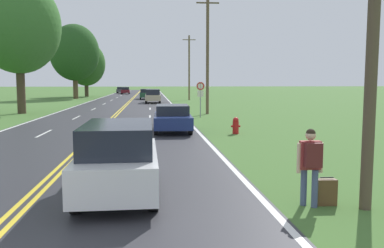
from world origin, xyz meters
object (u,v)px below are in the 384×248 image
tree_mid_treeline (86,64)px  car_dark_blue_sedan_approaching (172,118)px  suitcase (326,192)px  fire_hydrant (236,125)px  car_champagne_suv_mid_near (153,96)px  traffic_sign (200,91)px  tree_far_back (75,53)px  car_maroon_hatchback_receding (125,90)px  car_white_van_nearest (119,158)px  car_dark_grey_sedan_distant (121,90)px  car_dark_green_sedan_mid_far (146,94)px  hitchhiker_person (311,159)px  tree_left_verge (18,26)px

tree_mid_treeline → car_dark_blue_sedan_approaching: 52.10m
suitcase → car_dark_blue_sedan_approaching: (-2.56, 13.03, 0.45)m
fire_hydrant → car_champagne_suv_mid_near: bearing=97.6°
traffic_sign → tree_far_back: bearing=113.8°
suitcase → fire_hydrant: size_ratio=0.73×
tree_far_back → car_maroon_hatchback_receding: tree_far_back is taller
car_white_van_nearest → car_dark_grey_sedan_distant: (-5.72, 82.54, -0.15)m
tree_far_back → car_maroon_hatchback_receding: (6.07, 22.32, -6.09)m
fire_hydrant → car_dark_green_sedan_mid_far: size_ratio=0.17×
car_champagne_suv_mid_near → hitchhiker_person: bearing=4.3°
tree_left_verge → car_champagne_suv_mid_near: size_ratio=2.34×
suitcase → car_maroon_hatchback_receding: 77.44m
car_white_van_nearest → car_dark_green_sedan_mid_far: (0.04, 50.98, -0.08)m
fire_hydrant → car_dark_grey_sedan_distant: 72.78m
fire_hydrant → traffic_sign: traffic_sign is taller
car_dark_blue_sedan_approaching → car_champagne_suv_mid_near: 28.43m
suitcase → car_white_van_nearest: bearing=75.9°
tree_left_verge → car_champagne_suv_mid_near: 19.61m
fire_hydrant → car_dark_green_sedan_mid_far: bearing=97.0°
tree_mid_treeline → car_champagne_suv_mid_near: 25.17m
traffic_sign → suitcase: bearing=-89.7°
traffic_sign → fire_hydrant: bearing=-86.1°
tree_left_verge → car_dark_blue_sedan_approaching: 18.69m
car_dark_blue_sedan_approaching → hitchhiker_person: bearing=11.0°
fire_hydrant → suitcase: bearing=-92.6°
traffic_sign → car_maroon_hatchback_receding: traffic_sign is taller
tree_left_verge → car_champagne_suv_mid_near: tree_left_verge is taller
traffic_sign → car_white_van_nearest: 20.34m
car_white_van_nearest → tree_left_verge: bearing=-159.3°
fire_hydrant → car_white_van_nearest: size_ratio=0.21×
tree_mid_treeline → tree_far_back: 8.95m
fire_hydrant → car_champagne_suv_mid_near: 29.93m
hitchhiker_person → tree_left_verge: 30.32m
car_maroon_hatchback_receding → tree_left_verge: bearing=172.8°
car_champagne_suv_mid_near → car_dark_grey_sedan_distant: bearing=-170.8°
suitcase → car_dark_green_sedan_mid_far: (-4.40, 52.21, 0.51)m
traffic_sign → car_maroon_hatchback_receding: (-8.73, 55.86, -1.18)m
tree_far_back → car_maroon_hatchback_receding: 23.92m
traffic_sign → car_maroon_hatchback_receding: size_ratio=0.61×
tree_mid_treeline → car_dark_grey_sedan_distant: 21.34m
car_dark_blue_sedan_approaching → car_champagne_suv_mid_near: size_ratio=0.93×
fire_hydrant → car_dark_blue_sedan_approaching: (-3.10, 1.25, 0.31)m
car_dark_green_sedan_mid_far → car_maroon_hatchback_receding: 25.11m
suitcase → car_champagne_suv_mid_near: (-3.41, 41.44, 0.61)m
traffic_sign → tree_left_verge: bearing=159.8°
tree_far_back → car_dark_blue_sedan_approaching: size_ratio=2.55×
hitchhiker_person → car_maroon_hatchback_receding: (-8.43, 77.01, -0.24)m
suitcase → car_champagne_suv_mid_near: size_ratio=0.13×
tree_mid_treeline → tree_far_back: (-0.26, -8.86, 1.28)m
car_dark_green_sedan_mid_far → car_white_van_nearest: bearing=-1.1°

